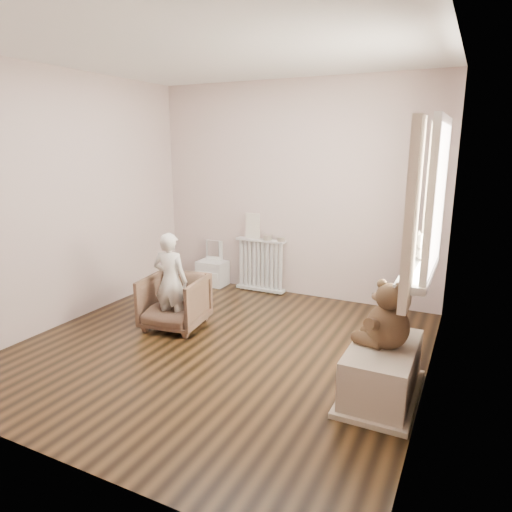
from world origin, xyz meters
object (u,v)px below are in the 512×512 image
at_px(toy_vanity, 212,265).
at_px(teddy_bear, 389,313).
at_px(radiator, 261,262).
at_px(child, 171,281).
at_px(toy_bench, 382,371).
at_px(armchair, 175,302).
at_px(plush_cat, 423,249).

height_order(toy_vanity, teddy_bear, teddy_bear).
bearing_deg(teddy_bear, radiator, 149.19).
relative_size(child, toy_bench, 1.14).
distance_m(armchair, toy_bench, 2.23).
height_order(toy_vanity, plush_cat, plush_cat).
xyz_separation_m(radiator, child, (-0.28, -1.51, 0.13)).
height_order(child, plush_cat, plush_cat).
distance_m(radiator, toy_bench, 2.68).
distance_m(armchair, teddy_bear, 2.28).
xyz_separation_m(toy_vanity, toy_bench, (2.61, -1.84, -0.08)).
distance_m(toy_vanity, toy_bench, 3.20).
relative_size(teddy_bear, plush_cat, 1.67).
xyz_separation_m(child, toy_bench, (2.19, -0.36, -0.32)).
height_order(radiator, toy_bench, radiator).
relative_size(armchair, toy_bench, 0.70).
xyz_separation_m(toy_bench, teddy_bear, (0.02, -0.01, 0.47)).
height_order(radiator, plush_cat, plush_cat).
bearing_deg(toy_vanity, armchair, -73.69).
bearing_deg(toy_bench, armchair, 169.39).
xyz_separation_m(armchair, toy_bench, (2.19, -0.41, -0.08)).
bearing_deg(teddy_bear, toy_vanity, 158.35).
bearing_deg(armchair, toy_vanity, 98.79).
distance_m(toy_vanity, child, 1.56).
bearing_deg(plush_cat, toy_bench, -122.81).
xyz_separation_m(toy_bench, plush_cat, (0.14, 0.78, 0.80)).
bearing_deg(child, toy_vanity, -81.74).
bearing_deg(plush_cat, radiator, 129.21).
xyz_separation_m(radiator, toy_bench, (1.91, -1.87, -0.19)).
bearing_deg(toy_vanity, toy_bench, -35.24).
height_order(child, toy_bench, child).
height_order(toy_bench, plush_cat, plush_cat).
height_order(radiator, teddy_bear, teddy_bear).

